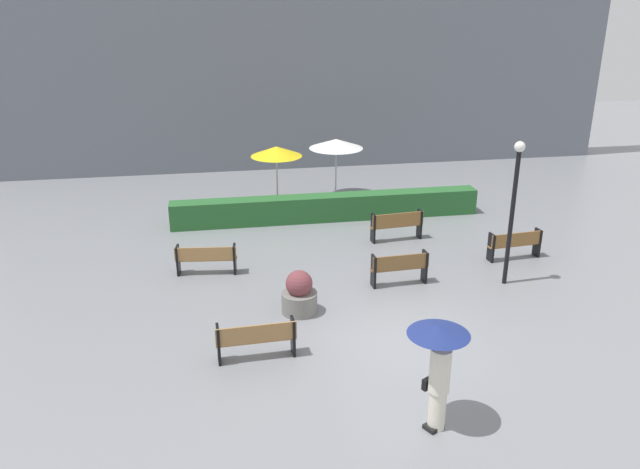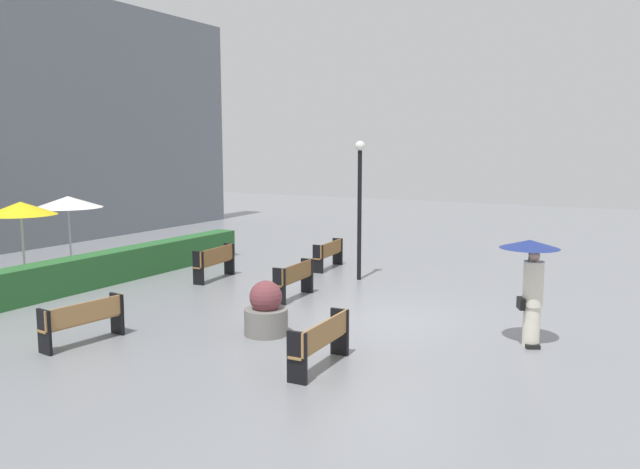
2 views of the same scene
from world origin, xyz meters
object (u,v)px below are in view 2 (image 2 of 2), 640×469
at_px(pedestrian_with_umbrella, 531,274).
at_px(patio_umbrella_white, 68,202).
at_px(bench_far_left, 84,319).
at_px(planter_pot, 266,311).
at_px(bench_near_left, 322,340).
at_px(lamp_post, 360,196).
at_px(patio_umbrella_yellow, 21,209).
at_px(bench_mid_center, 295,278).
at_px(bench_far_right, 329,253).
at_px(bench_back_row, 215,260).

xyz_separation_m(pedestrian_with_umbrella, patio_umbrella_white, (0.90, 13.94, 0.70)).
bearing_deg(bench_far_left, planter_pot, -50.15).
relative_size(bench_near_left, patio_umbrella_white, 0.76).
distance_m(planter_pot, lamp_post, 6.15).
bearing_deg(patio_umbrella_white, patio_umbrella_yellow, -155.89).
bearing_deg(pedestrian_with_umbrella, lamp_post, 54.31).
bearing_deg(bench_mid_center, lamp_post, -7.61).
height_order(bench_far_left, planter_pot, planter_pot).
bearing_deg(patio_umbrella_white, bench_near_left, -109.52).
xyz_separation_m(bench_far_right, planter_pot, (-6.80, -2.23, -0.03)).
height_order(bench_back_row, pedestrian_with_umbrella, pedestrian_with_umbrella).
distance_m(bench_far_right, patio_umbrella_white, 8.16).
bearing_deg(bench_far_right, bench_mid_center, -163.74).
relative_size(pedestrian_with_umbrella, lamp_post, 0.52).
height_order(bench_far_left, bench_near_left, bench_near_left).
distance_m(bench_far_left, bench_back_row, 6.23).
height_order(planter_pot, patio_umbrella_white, patio_umbrella_white).
height_order(bench_mid_center, bench_back_row, bench_back_row).
bearing_deg(bench_near_left, patio_umbrella_white, 70.48).
bearing_deg(bench_near_left, bench_far_left, 102.57).
bearing_deg(bench_near_left, planter_pot, 58.43).
distance_m(pedestrian_with_umbrella, patio_umbrella_yellow, 12.98).
xyz_separation_m(patio_umbrella_yellow, patio_umbrella_white, (2.38, 1.06, -0.05)).
bearing_deg(planter_pot, bench_far_right, 18.14).
relative_size(bench_far_left, bench_near_left, 0.99).
xyz_separation_m(bench_back_row, patio_umbrella_white, (-1.05, 4.82, 1.55)).
distance_m(bench_far_left, patio_umbrella_yellow, 6.17).
height_order(pedestrian_with_umbrella, patio_umbrella_yellow, patio_umbrella_yellow).
bearing_deg(bench_near_left, patio_umbrella_yellow, 81.19).
xyz_separation_m(bench_far_right, patio_umbrella_yellow, (-6.46, 5.82, 1.65)).
distance_m(patio_umbrella_yellow, patio_umbrella_white, 2.61).
distance_m(bench_mid_center, planter_pot, 3.10).
bearing_deg(patio_umbrella_white, lamp_post, -69.93).
height_order(lamp_post, patio_umbrella_yellow, lamp_post).
xyz_separation_m(bench_back_row, pedestrian_with_umbrella, (-1.94, -9.12, 0.85)).
bearing_deg(bench_near_left, pedestrian_with_umbrella, -43.13).
xyz_separation_m(bench_far_left, lamp_post, (8.05, -2.01, 1.93)).
distance_m(bench_back_row, patio_umbrella_yellow, 5.33).
distance_m(bench_back_row, planter_pot, 5.71).
xyz_separation_m(bench_back_row, patio_umbrella_yellow, (-3.42, 3.75, 1.60)).
height_order(bench_near_left, pedestrian_with_umbrella, pedestrian_with_umbrella).
distance_m(lamp_post, patio_umbrella_yellow, 9.15).
height_order(bench_far_right, bench_mid_center, bench_mid_center).
bearing_deg(bench_mid_center, bench_far_left, 162.59).
bearing_deg(planter_pot, pedestrian_with_umbrella, -69.35).
height_order(bench_near_left, patio_umbrella_yellow, patio_umbrella_yellow).
xyz_separation_m(bench_near_left, patio_umbrella_white, (3.93, 11.10, 1.60)).
relative_size(pedestrian_with_umbrella, planter_pot, 1.85).
distance_m(pedestrian_with_umbrella, planter_pot, 5.24).
bearing_deg(bench_far_right, planter_pot, -161.86).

